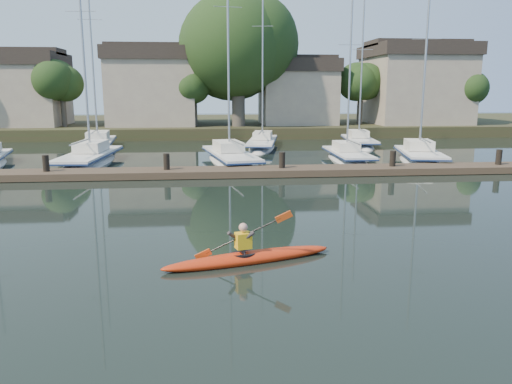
{
  "coord_description": "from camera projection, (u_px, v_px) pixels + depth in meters",
  "views": [
    {
      "loc": [
        -0.84,
        -11.72,
        4.5
      ],
      "look_at": [
        0.66,
        3.99,
        1.2
      ],
      "focal_mm": 35.0,
      "sensor_mm": 36.0,
      "label": 1
    }
  ],
  "objects": [
    {
      "name": "shore",
      "position": [
        231.0,
        101.0,
        51.16
      ],
      "size": [
        90.0,
        25.25,
        12.75
      ],
      "color": "#293319",
      "rests_on": "ground"
    },
    {
      "name": "sailboat_3",
      "position": [
        347.0,
        163.0,
        31.59
      ],
      "size": [
        2.1,
        7.65,
        12.29
      ],
      "rotation": [
        0.0,
        0.0,
        -0.01
      ],
      "color": "white",
      "rests_on": "ground"
    },
    {
      "name": "kayak",
      "position": [
        248.0,
        255.0,
        13.11
      ],
      "size": [
        4.69,
        1.92,
        1.51
      ],
      "rotation": [
        0.0,
        0.0,
        0.28
      ],
      "color": "#BF400E",
      "rests_on": "ground"
    },
    {
      "name": "sailboat_1",
      "position": [
        90.0,
        167.0,
        30.18
      ],
      "size": [
        2.98,
        9.46,
        15.24
      ],
      "rotation": [
        0.0,
        0.0,
        -0.07
      ],
      "color": "white",
      "rests_on": "ground"
    },
    {
      "name": "sailboat_4",
      "position": [
        419.0,
        165.0,
        31.15
      ],
      "size": [
        3.79,
        7.89,
        12.9
      ],
      "rotation": [
        0.0,
        0.0,
        -0.21
      ],
      "color": "white",
      "rests_on": "ground"
    },
    {
      "name": "dock",
      "position": [
        225.0,
        172.0,
        26.01
      ],
      "size": [
        34.0,
        2.0,
        1.8
      ],
      "color": "#4C3A2B",
      "rests_on": "ground"
    },
    {
      "name": "ground",
      "position": [
        245.0,
        272.0,
        12.41
      ],
      "size": [
        160.0,
        160.0,
        0.0
      ],
      "primitive_type": "plane",
      "color": "black",
      "rests_on": "ground"
    },
    {
      "name": "sailboat_5",
      "position": [
        98.0,
        152.0,
        37.38
      ],
      "size": [
        3.22,
        9.84,
        16.0
      ],
      "rotation": [
        0.0,
        0.0,
        0.1
      ],
      "color": "white",
      "rests_on": "ground"
    },
    {
      "name": "sailboat_6",
      "position": [
        262.0,
        150.0,
        38.6
      ],
      "size": [
        3.73,
        9.9,
        15.41
      ],
      "rotation": [
        0.0,
        0.0,
        -0.18
      ],
      "color": "white",
      "rests_on": "ground"
    },
    {
      "name": "sailboat_7",
      "position": [
        359.0,
        148.0,
        39.69
      ],
      "size": [
        3.09,
        8.17,
        12.85
      ],
      "rotation": [
        0.0,
        0.0,
        -0.13
      ],
      "color": "white",
      "rests_on": "ground"
    },
    {
      "name": "sailboat_2",
      "position": [
        230.0,
        166.0,
        30.67
      ],
      "size": [
        3.85,
        9.73,
        15.7
      ],
      "rotation": [
        0.0,
        0.0,
        0.18
      ],
      "color": "white",
      "rests_on": "ground"
    }
  ]
}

